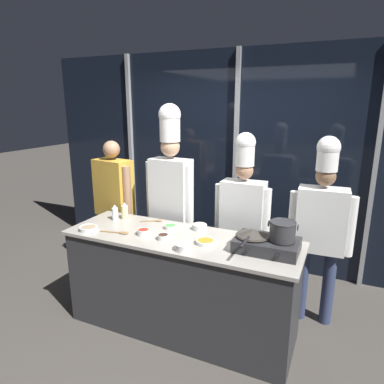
# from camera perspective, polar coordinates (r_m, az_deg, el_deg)

# --- Properties ---
(ground_plane) EXTENTS (24.00, 24.00, 0.00)m
(ground_plane) POSITION_cam_1_polar(r_m,az_deg,el_deg) (3.50, -1.82, -21.56)
(ground_plane) COLOR #47423D
(window_wall_back) EXTENTS (5.50, 0.09, 2.70)m
(window_wall_back) POSITION_cam_1_polar(r_m,az_deg,el_deg) (4.39, 7.41, 5.13)
(window_wall_back) COLOR black
(window_wall_back) RESTS_ON ground_plane
(demo_counter) EXTENTS (2.12, 0.69, 0.92)m
(demo_counter) POSITION_cam_1_polar(r_m,az_deg,el_deg) (3.25, -1.89, -14.98)
(demo_counter) COLOR #2D2D30
(demo_counter) RESTS_ON ground_plane
(portable_stove) EXTENTS (0.50, 0.35, 0.11)m
(portable_stove) POSITION_cam_1_polar(r_m,az_deg,el_deg) (2.82, 12.36, -8.55)
(portable_stove) COLOR #28282B
(portable_stove) RESTS_ON demo_counter
(frying_pan) EXTENTS (0.28, 0.49, 0.05)m
(frying_pan) POSITION_cam_1_polar(r_m,az_deg,el_deg) (2.81, 10.13, -6.73)
(frying_pan) COLOR #38332D
(frying_pan) RESTS_ON portable_stove
(stock_pot) EXTENTS (0.23, 0.20, 0.15)m
(stock_pot) POSITION_cam_1_polar(r_m,az_deg,el_deg) (2.75, 14.88, -6.22)
(stock_pot) COLOR #333335
(stock_pot) RESTS_ON portable_stove
(squeeze_bottle_oil) EXTENTS (0.07, 0.07, 0.17)m
(squeeze_bottle_oil) POSITION_cam_1_polar(r_m,az_deg,el_deg) (3.54, -11.16, -3.14)
(squeeze_bottle_oil) COLOR beige
(squeeze_bottle_oil) RESTS_ON demo_counter
(squeeze_bottle_clear) EXTENTS (0.06, 0.06, 0.16)m
(squeeze_bottle_clear) POSITION_cam_1_polar(r_m,az_deg,el_deg) (3.53, -12.72, -3.38)
(squeeze_bottle_clear) COLOR white
(squeeze_bottle_clear) RESTS_ON demo_counter
(prep_bowl_garlic) EXTENTS (0.14, 0.14, 0.05)m
(prep_bowl_garlic) POSITION_cam_1_polar(r_m,az_deg,el_deg) (3.20, 1.30, -5.77)
(prep_bowl_garlic) COLOR white
(prep_bowl_garlic) RESTS_ON demo_counter
(prep_bowl_scallions) EXTENTS (0.12, 0.12, 0.03)m
(prep_bowl_scallions) POSITION_cam_1_polar(r_m,az_deg,el_deg) (3.24, -3.64, -5.74)
(prep_bowl_scallions) COLOR white
(prep_bowl_scallions) RESTS_ON demo_counter
(prep_bowl_carrots) EXTENTS (0.17, 0.17, 0.04)m
(prep_bowl_carrots) POSITION_cam_1_polar(r_m,az_deg,el_deg) (2.90, 2.26, -8.23)
(prep_bowl_carrots) COLOR white
(prep_bowl_carrots) RESTS_ON demo_counter
(prep_bowl_rice) EXTENTS (0.13, 0.13, 0.06)m
(prep_bowl_rice) POSITION_cam_1_polar(r_m,az_deg,el_deg) (2.77, -1.47, -9.07)
(prep_bowl_rice) COLOR white
(prep_bowl_rice) RESTS_ON demo_counter
(prep_bowl_mushrooms) EXTENTS (0.17, 0.17, 0.04)m
(prep_bowl_mushrooms) POSITION_cam_1_polar(r_m,az_deg,el_deg) (3.33, -16.88, -5.78)
(prep_bowl_mushrooms) COLOR white
(prep_bowl_mushrooms) RESTS_ON demo_counter
(prep_bowl_soy_glaze) EXTENTS (0.10, 0.10, 0.05)m
(prep_bowl_soy_glaze) POSITION_cam_1_polar(r_m,az_deg,el_deg) (3.00, -4.83, -7.40)
(prep_bowl_soy_glaze) COLOR white
(prep_bowl_soy_glaze) RESTS_ON demo_counter
(prep_bowl_chili_flakes) EXTENTS (0.12, 0.12, 0.05)m
(prep_bowl_chili_flakes) POSITION_cam_1_polar(r_m,az_deg,el_deg) (3.12, -8.11, -6.54)
(prep_bowl_chili_flakes) COLOR white
(prep_bowl_chili_flakes) RESTS_ON demo_counter
(serving_spoon_slotted) EXTENTS (0.28, 0.09, 0.02)m
(serving_spoon_slotted) POSITION_cam_1_polar(r_m,az_deg,el_deg) (3.19, -11.84, -6.63)
(serving_spoon_slotted) COLOR olive
(serving_spoon_slotted) RESTS_ON demo_counter
(serving_spoon_solid) EXTENTS (0.20, 0.15, 0.02)m
(serving_spoon_solid) POSITION_cam_1_polar(r_m,az_deg,el_deg) (3.44, -6.10, -4.78)
(serving_spoon_solid) COLOR olive
(serving_spoon_solid) RESTS_ON demo_counter
(person_guest) EXTENTS (0.58, 0.30, 1.66)m
(person_guest) POSITION_cam_1_polar(r_m,az_deg,el_deg) (4.05, -12.86, -0.95)
(person_guest) COLOR #2D3856
(person_guest) RESTS_ON ground_plane
(chef_head) EXTENTS (0.56, 0.25, 2.06)m
(chef_head) POSITION_cam_1_polar(r_m,az_deg,el_deg) (3.61, -3.57, 0.77)
(chef_head) COLOR #232326
(chef_head) RESTS_ON ground_plane
(chef_sous) EXTENTS (0.57, 0.23, 1.80)m
(chef_sous) POSITION_cam_1_polar(r_m,az_deg,el_deg) (3.48, 8.46, -3.09)
(chef_sous) COLOR #232326
(chef_sous) RESTS_ON ground_plane
(chef_line) EXTENTS (0.58, 0.25, 1.80)m
(chef_line) POSITION_cam_1_polar(r_m,az_deg,el_deg) (3.34, 20.73, -4.61)
(chef_line) COLOR #2D3856
(chef_line) RESTS_ON ground_plane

